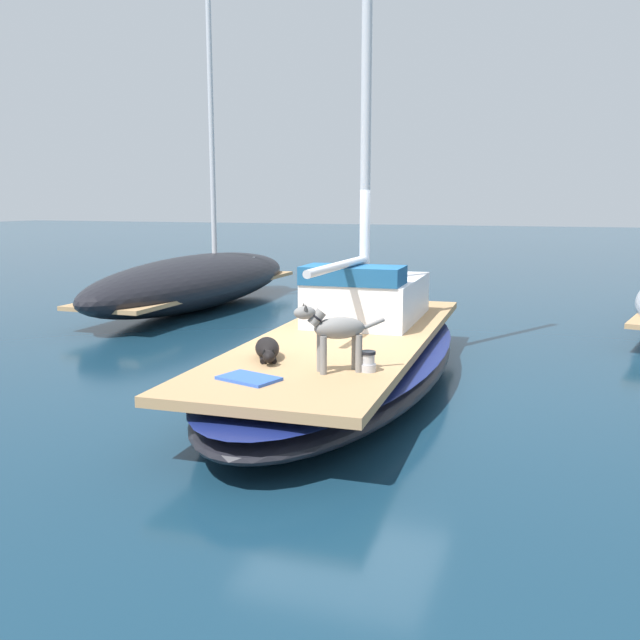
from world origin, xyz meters
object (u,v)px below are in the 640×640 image
(dog_grey, at_px, (335,331))
(moored_boat_port_side, at_px, (198,280))
(deck_winch, at_px, (368,362))
(sailboat_main, at_px, (347,359))
(deck_towel, at_px, (249,378))
(dog_black, at_px, (267,349))

(dog_grey, relative_size, moored_boat_port_side, 0.10)
(dog_grey, distance_m, deck_winch, 0.47)
(sailboat_main, relative_size, deck_towel, 13.12)
(sailboat_main, relative_size, dog_grey, 8.93)
(deck_towel, distance_m, moored_boat_port_side, 9.08)
(moored_boat_port_side, bearing_deg, sailboat_main, -44.75)
(dog_black, bearing_deg, dog_grey, -18.74)
(dog_black, distance_m, moored_boat_port_side, 8.24)
(moored_boat_port_side, bearing_deg, dog_black, -54.64)
(sailboat_main, distance_m, deck_towel, 2.52)
(sailboat_main, height_order, deck_towel, deck_towel)
(dog_black, height_order, dog_grey, dog_grey)
(sailboat_main, xyz_separation_m, moored_boat_port_side, (-5.15, 5.11, 0.27))
(dog_grey, bearing_deg, moored_boat_port_side, 128.82)
(dog_black, height_order, moored_boat_port_side, moored_boat_port_side)
(dog_black, xyz_separation_m, moored_boat_port_side, (-4.77, 6.72, -0.16))
(sailboat_main, height_order, dog_grey, dog_grey)
(deck_towel, height_order, moored_boat_port_side, moored_boat_port_side)
(deck_winch, bearing_deg, dog_black, 171.81)
(deck_towel, bearing_deg, moored_boat_port_side, 123.21)
(deck_towel, bearing_deg, sailboat_main, 85.97)
(dog_grey, bearing_deg, dog_black, 161.26)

